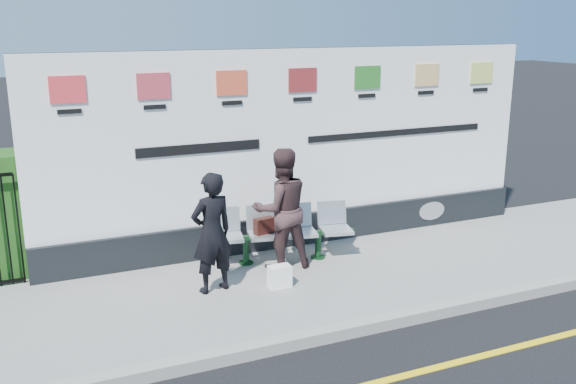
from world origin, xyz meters
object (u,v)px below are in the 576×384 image
object	(u,v)px
bench	(282,246)
woman_left	(212,233)
billboard	(300,162)
woman_right	(281,209)

from	to	relation	value
bench	woman_left	distance (m)	1.50
billboard	woman_left	world-z (taller)	billboard
woman_left	bench	bearing A→B (deg)	-166.47
billboard	woman_left	distance (m)	2.26
bench	woman_left	world-z (taller)	woman_left
billboard	bench	size ratio (longest dim) A/B	3.90
bench	woman_left	size ratio (longest dim) A/B	1.30
woman_left	woman_right	distance (m)	1.20
billboard	bench	world-z (taller)	billboard
woman_left	woman_right	size ratio (longest dim) A/B	0.92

